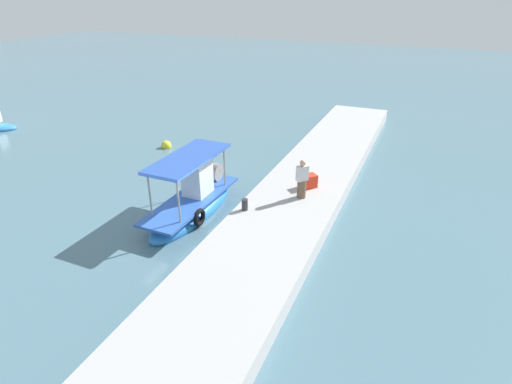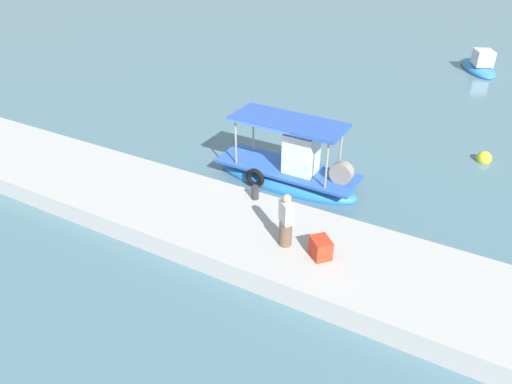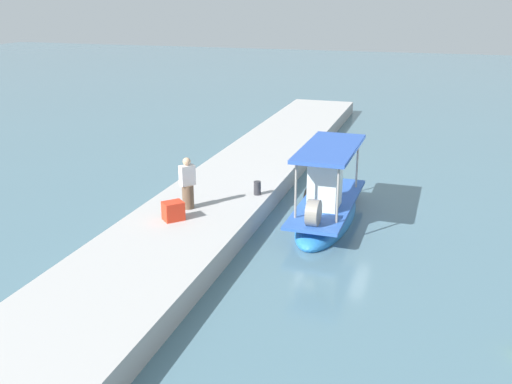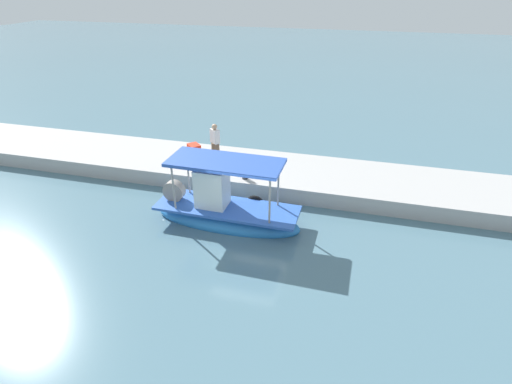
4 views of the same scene
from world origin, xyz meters
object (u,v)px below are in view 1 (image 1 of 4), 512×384
Objects in this scene: mooring_bollard at (245,205)px; cargo_crate at (309,181)px; main_fishing_boat at (193,202)px; marker_buoy at (166,146)px; fisherman_near_bollard at (302,181)px.

cargo_crate is (2.98, -1.71, 0.05)m from mooring_bollard.
main_fishing_boat is 11.99× the size of mooring_bollard.
mooring_bollard is at bearing -92.10° from main_fishing_boat.
main_fishing_boat is 5.04m from cargo_crate.
main_fishing_boat is 9.34× the size of marker_buoy.
fisherman_near_bollard is at bearing 179.23° from cargo_crate.
fisherman_near_bollard reaches higher than cargo_crate.
cargo_crate is (1.07, -0.01, -0.47)m from fisherman_near_bollard.
marker_buoy is (4.33, 9.57, -1.30)m from fisherman_near_bollard.
main_fishing_boat is 3.36× the size of fisherman_near_bollard.
marker_buoy is (6.14, 5.49, -0.38)m from main_fishing_boat.
fisherman_near_bollard is at bearing -66.03° from main_fishing_boat.
marker_buoy is (3.25, 9.59, -0.84)m from cargo_crate.
fisherman_near_bollard is 10.59m from marker_buoy.
mooring_bollard is at bearing 150.20° from cargo_crate.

